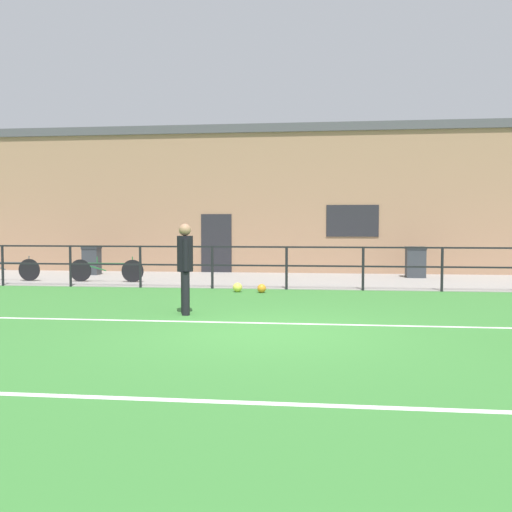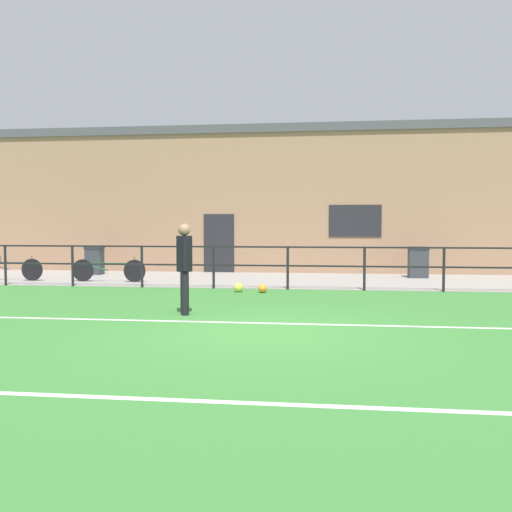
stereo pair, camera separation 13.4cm
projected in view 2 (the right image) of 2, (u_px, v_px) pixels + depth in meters
ground at (261, 333)px, 9.03m from camera, size 60.00×44.00×0.04m
field_line_touchline at (266, 323)px, 9.82m from camera, size 36.00×0.11×0.00m
field_line_hash at (217, 402)px, 5.45m from camera, size 36.00×0.11×0.00m
pavement_strip at (293, 280)px, 17.45m from camera, size 48.00×5.00×0.02m
perimeter_fence at (288, 261)px, 14.93m from camera, size 36.07×0.07×1.15m
clubhouse_facade at (300, 200)px, 20.97m from camera, size 28.00×2.56×5.27m
player_goalkeeper at (184, 263)px, 10.78m from camera, size 0.30×0.46×1.74m
soccer_ball_match at (263, 288)px, 14.24m from camera, size 0.22×0.22×0.22m
soccer_ball_spare at (239, 287)px, 14.41m from camera, size 0.24×0.24×0.24m
bicycle_parked_0 at (9, 269)px, 17.23m from camera, size 2.17×0.04×0.76m
bicycle_parked_1 at (108, 270)px, 16.83m from camera, size 2.28×0.04×0.76m
trash_bin_0 at (95, 260)px, 19.29m from camera, size 0.56×0.48×0.96m
trash_bin_1 at (418, 262)px, 18.13m from camera, size 0.63×0.54×0.99m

